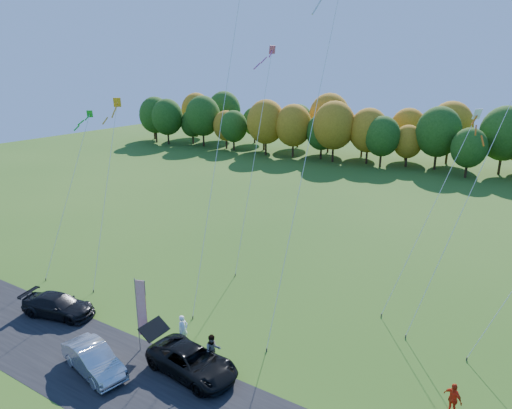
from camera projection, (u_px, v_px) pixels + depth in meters
The scene contains 17 objects.
ground at pixel (200, 349), 25.69m from camera, with size 160.00×160.00×0.00m, color #285215.
asphalt_strip at pixel (149, 390), 22.44m from camera, with size 90.00×6.00×0.01m, color black.
tree_line at pixel (424, 170), 70.33m from camera, with size 116.00×12.00×10.00m, color #1E4711, non-canonical shape.
black_suv at pixel (192, 361), 23.49m from camera, with size 2.37×5.15×1.43m, color black.
silver_sedan at pixel (94, 359), 23.64m from camera, with size 1.53×4.40×1.45m, color #ABABB0.
dark_truck_a at pixel (58, 305), 29.05m from camera, with size 1.94×4.76×1.38m, color black.
person_tailgate_a at pixel (183, 330), 26.02m from camera, with size 0.64×0.42×1.76m, color white.
person_tailgate_b at pixel (213, 350), 24.09m from camera, with size 0.88×0.68×1.80m, color gray.
person_east at pixel (453, 399), 20.74m from camera, with size 0.94×0.39×1.60m, color red.
feather_flag at pixel (141, 307), 24.81m from camera, with size 0.56×0.26×4.45m.
kite_delta_blue at pixel (223, 108), 29.90m from camera, with size 3.63×11.27×25.77m.
kite_parafoil_orange at pixel (504, 118), 26.37m from camera, with size 7.65×12.17×25.19m.
kite_delta_red at pixel (314, 111), 26.53m from camera, with size 2.69×11.02×23.24m.
kite_diamond_yellow at pixel (106, 193), 32.85m from camera, with size 2.40×5.81×13.43m.
kite_diamond_green at pixel (69, 192), 35.06m from camera, with size 1.64×6.87×12.24m.
kite_diamond_white at pixel (429, 215), 28.64m from camera, with size 3.90×6.14×13.11m.
kite_diamond_pink at pixel (254, 158), 34.97m from camera, with size 1.17×6.91×17.13m.
Camera 1 is at (14.45, -17.15, 15.30)m, focal length 32.00 mm.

